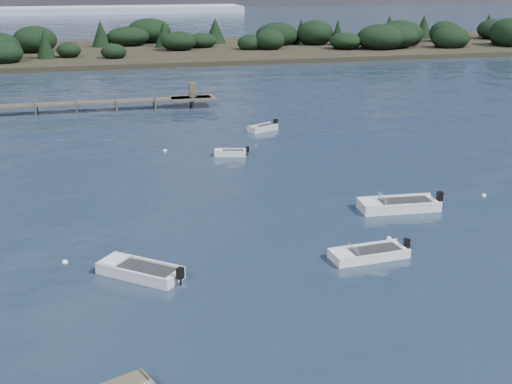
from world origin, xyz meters
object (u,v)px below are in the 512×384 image
object	(u,v)px
tender_far_grey_b	(263,129)
dinghy_mid_white_a	(368,255)
tender_far_white	(230,154)
dinghy_mid_grey	(140,273)
dinghy_mid_white_b	(398,207)

from	to	relation	value
tender_far_grey_b	dinghy_mid_white_a	distance (m)	29.86
tender_far_white	dinghy_mid_grey	bearing A→B (deg)	-113.42
dinghy_mid_grey	dinghy_mid_white_a	xyz separation A→B (m)	(12.20, -0.78, -0.02)
tender_far_grey_b	dinghy_mid_grey	bearing A→B (deg)	-115.80
dinghy_mid_white_b	tender_far_white	bearing A→B (deg)	117.45
dinghy_mid_grey	dinghy_mid_white_b	world-z (taller)	dinghy_mid_white_b
dinghy_mid_white_a	dinghy_mid_grey	bearing A→B (deg)	176.33
tender_far_grey_b	tender_far_white	world-z (taller)	tender_far_grey_b
tender_far_white	dinghy_mid_white_a	distance (m)	22.07
dinghy_mid_grey	tender_far_grey_b	bearing A→B (deg)	64.20
dinghy_mid_white_b	dinghy_mid_grey	bearing A→B (deg)	-161.53
tender_far_white	dinghy_mid_white_a	size ratio (longest dim) A/B	0.65
dinghy_mid_grey	tender_far_white	world-z (taller)	dinghy_mid_grey
dinghy_mid_grey	dinghy_mid_white_a	size ratio (longest dim) A/B	0.96
tender_far_grey_b	tender_far_white	bearing A→B (deg)	-121.68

